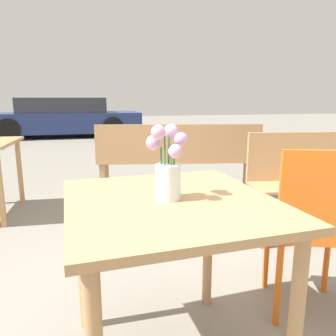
{
  "coord_description": "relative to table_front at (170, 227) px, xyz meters",
  "views": [
    {
      "loc": [
        -0.29,
        -1.16,
        1.12
      ],
      "look_at": [
        -0.01,
        0.0,
        0.86
      ],
      "focal_mm": 35.0,
      "sensor_mm": 36.0,
      "label": 1
    }
  ],
  "objects": [
    {
      "name": "bench_middle",
      "position": [
        0.67,
        2.25,
        -0.16
      ],
      "size": [
        1.81,
        0.68,
        0.85
      ],
      "color": "tan",
      "rests_on": "ground_plane"
    },
    {
      "name": "flower_vase",
      "position": [
        -0.01,
        0.0,
        0.23
      ],
      "size": [
        0.16,
        0.14,
        0.28
      ],
      "color": "silver",
      "rests_on": "table_front"
    },
    {
      "name": "table_front",
      "position": [
        0.0,
        0.0,
        0.0
      ],
      "size": [
        0.82,
        0.87,
        0.74
      ],
      "color": "tan",
      "rests_on": "ground_plane"
    },
    {
      "name": "cafe_chair",
      "position": [
        0.77,
        0.14,
        -0.11
      ],
      "size": [
        0.52,
        0.52,
        0.89
      ],
      "color": "orange",
      "rests_on": "ground_plane"
    },
    {
      "name": "parked_car",
      "position": [
        -0.95,
        9.09,
        -0.08
      ],
      "size": [
        4.42,
        1.75,
        1.14
      ],
      "color": "navy",
      "rests_on": "ground_plane"
    }
  ]
}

